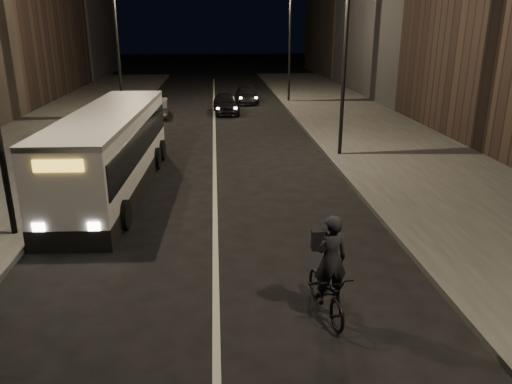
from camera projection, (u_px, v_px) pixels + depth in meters
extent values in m
plane|color=black|center=(216.00, 305.00, 10.67)|extent=(180.00, 180.00, 0.00)
cube|color=#343432|center=(388.00, 144.00, 24.51)|extent=(7.00, 70.00, 0.16)
cube|color=#343432|center=(31.00, 151.00, 23.20)|extent=(7.00, 70.00, 0.16)
cylinder|color=black|center=(345.00, 62.00, 21.08)|extent=(0.16, 0.16, 8.00)
cylinder|color=black|center=(290.00, 45.00, 36.18)|extent=(0.16, 0.16, 8.00)
cylinder|color=black|center=(118.00, 50.00, 29.66)|extent=(0.16, 0.16, 8.00)
cube|color=silver|center=(112.00, 151.00, 17.64)|extent=(2.64, 10.66, 2.82)
cube|color=black|center=(111.00, 141.00, 17.52)|extent=(2.70, 10.31, 1.01)
cube|color=silver|center=(108.00, 113.00, 17.20)|extent=(2.66, 10.66, 0.16)
cube|color=gold|center=(58.00, 166.00, 12.33)|extent=(1.24, 0.16, 0.31)
cylinder|color=black|center=(47.00, 216.00, 14.41)|extent=(0.34, 0.89, 0.88)
cylinder|color=black|center=(123.00, 215.00, 14.50)|extent=(0.34, 0.89, 0.88)
cylinder|color=black|center=(106.00, 155.00, 21.08)|extent=(0.34, 0.89, 0.88)
cylinder|color=black|center=(159.00, 154.00, 21.17)|extent=(0.34, 0.89, 0.88)
imported|color=black|center=(326.00, 291.00, 10.23)|extent=(0.96, 2.04, 1.03)
imported|color=black|center=(330.00, 260.00, 9.78)|extent=(0.74, 0.54, 1.88)
imported|color=black|center=(226.00, 103.00, 33.04)|extent=(1.79, 4.00, 1.33)
imported|color=#38383B|center=(157.00, 107.00, 31.78)|extent=(1.60, 3.86, 1.24)
imported|color=black|center=(247.00, 95.00, 37.40)|extent=(1.69, 3.99, 1.15)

